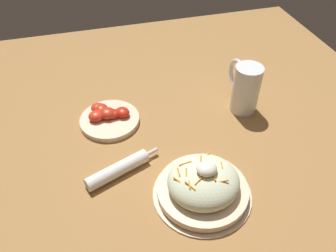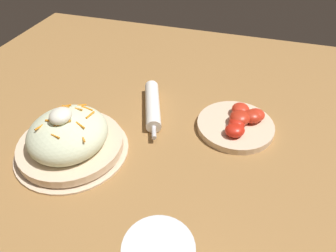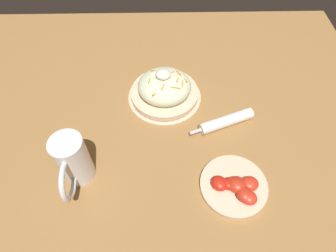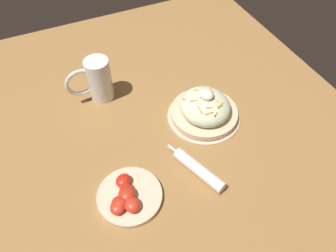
# 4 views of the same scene
# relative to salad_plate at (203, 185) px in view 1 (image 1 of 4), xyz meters

# --- Properties ---
(ground_plane) EXTENTS (1.43, 1.43, 0.00)m
(ground_plane) POSITION_rel_salad_plate_xyz_m (0.01, 0.22, -0.04)
(ground_plane) COLOR #9E703D
(salad_plate) EXTENTS (0.24, 0.24, 0.11)m
(salad_plate) POSITION_rel_salad_plate_xyz_m (0.00, 0.00, 0.00)
(salad_plate) COLOR beige
(salad_plate) RESTS_ON ground_plane
(beer_mug) EXTENTS (0.08, 0.15, 0.15)m
(beer_mug) POSITION_rel_salad_plate_xyz_m (0.23, 0.28, 0.04)
(beer_mug) COLOR white
(beer_mug) RESTS_ON ground_plane
(napkin_roll) EXTENTS (0.20, 0.10, 0.03)m
(napkin_roll) POSITION_rel_salad_plate_xyz_m (-0.18, 0.12, -0.02)
(napkin_roll) COLOR white
(napkin_roll) RESTS_ON ground_plane
(tomato_plate) EXTENTS (0.18, 0.18, 0.04)m
(tomato_plate) POSITION_rel_salad_plate_xyz_m (-0.18, 0.33, -0.02)
(tomato_plate) COLOR beige
(tomato_plate) RESTS_ON ground_plane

